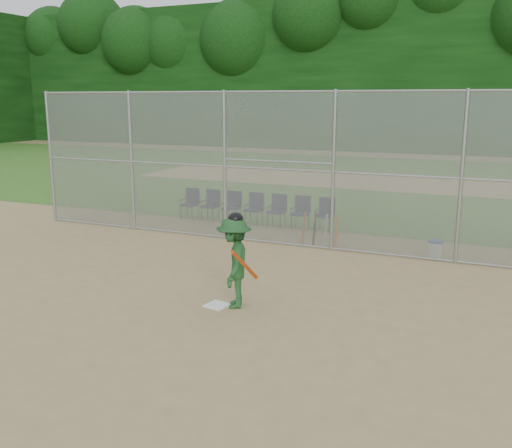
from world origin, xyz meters
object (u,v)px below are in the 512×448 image
at_px(water_cooler, 435,249).
at_px(batter_at_plate, 234,262).
at_px(chair_0, 189,204).
at_px(home_plate, 217,305).

bearing_deg(water_cooler, batter_at_plate, -121.86).
height_order(batter_at_plate, chair_0, batter_at_plate).
bearing_deg(batter_at_plate, chair_0, 125.79).
bearing_deg(batter_at_plate, home_plate, -161.86).
bearing_deg(home_plate, batter_at_plate, 18.14).
distance_m(batter_at_plate, water_cooler, 5.77).
xyz_separation_m(batter_at_plate, water_cooler, (3.03, 4.87, -0.63)).
bearing_deg(chair_0, water_cooler, -12.60).
distance_m(batter_at_plate, chair_0, 8.17).
bearing_deg(home_plate, chair_0, 123.59).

